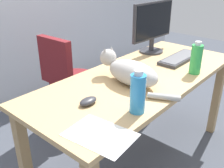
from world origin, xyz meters
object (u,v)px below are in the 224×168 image
Objects in this scene: monitor at (153,25)px; water_bottle at (196,59)px; spray_bottle at (138,93)px; office_chair at (70,90)px; computer_mouse at (88,101)px; cat at (130,71)px; keyboard at (180,58)px.

water_bottle is (-0.21, -0.49, -0.12)m from monitor.
water_bottle is 0.68m from spray_bottle.
office_chair is 1.84× the size of monitor.
monitor reaches higher than computer_mouse.
spray_bottle is (-0.25, -0.24, 0.02)m from cat.
keyboard is at bearing 47.52° from water_bottle.
cat is at bearing 177.15° from keyboard.
keyboard is 1.97× the size of water_bottle.
cat is 2.75× the size of water_bottle.
cat is at bearing -158.40° from monitor.
cat is 5.57× the size of computer_mouse.
office_chair is 1.20m from spray_bottle.
office_chair is 8.03× the size of computer_mouse.
cat is (-0.61, 0.03, 0.07)m from keyboard.
monitor reaches higher than cat.
monitor is at bearing 21.60° from cat.
computer_mouse is at bearing 163.03° from water_bottle.
keyboard is 1.95× the size of spray_bottle.
keyboard is 0.62m from cat.
computer_mouse is at bearing -166.02° from monitor.
water_bottle is 0.99× the size of spray_bottle.
spray_bottle reaches higher than water_bottle.
office_chair is 0.93m from monitor.
computer_mouse is 0.82m from water_bottle.
office_chair is at bearing 68.33° from spray_bottle.
water_bottle is (-0.19, -0.21, 0.09)m from keyboard.
office_chair is 3.96× the size of water_bottle.
monitor is 0.78× the size of cat.
cat is 0.37m from computer_mouse.
computer_mouse is at bearing 114.00° from spray_bottle.
water_bottle is at bearing -29.06° from cat.
spray_bottle reaches higher than computer_mouse.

